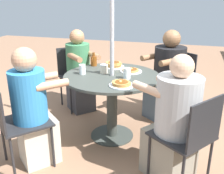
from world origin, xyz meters
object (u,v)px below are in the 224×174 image
diner_east (33,112)px  pancake_plate_a (131,71)px  patio_table (112,89)px  diner_south (174,125)px  patio_chair_south (190,135)px  drinking_glass_a (127,73)px  diner_north (79,74)px  patio_chair_north (75,72)px  syrup_bottle (94,61)px  pancake_plate_c (122,84)px  coffee_cup (104,69)px  diner_west (167,80)px  patio_chair_east (15,120)px  drinking_glass_b (82,69)px  pancake_plate_b (114,65)px  patio_chair_west (176,79)px

diner_east → pancake_plate_a: bearing=89.8°
patio_table → diner_south: size_ratio=0.92×
patio_chair_south → drinking_glass_a: bearing=86.3°
patio_table → diner_north: size_ratio=0.93×
patio_chair_north → syrup_bottle: syrup_bottle is taller
patio_chair_north → pancake_plate_a: 1.10m
patio_table → patio_chair_north: (-0.71, -0.77, -0.08)m
diner_east → pancake_plate_c: bearing=66.9°
diner_south → patio_chair_north: bearing=86.6°
diner_north → pancake_plate_a: bearing=106.1°
diner_south → syrup_bottle: diner_south is taller
diner_east → diner_south: bearing=47.1°
patio_chair_north → coffee_cup: patio_chair_north is taller
patio_chair_south → patio_chair_north: bearing=86.9°
diner_west → syrup_bottle: diner_west is taller
patio_chair_east → pancake_plate_c: size_ratio=3.50×
diner_north → diner_east: (1.26, 0.08, 0.01)m
diner_west → drinking_glass_b: 1.17m
pancake_plate_c → drinking_glass_a: drinking_glass_a is taller
pancake_plate_c → diner_north: bearing=-137.1°
diner_west → pancake_plate_b: diner_west is taller
diner_south → drinking_glass_a: 0.75m
diner_east → patio_chair_west: (-1.49, 1.21, -0.03)m
coffee_cup → syrup_bottle: bearing=-139.6°
patio_table → patio_chair_west: bearing=142.3°
diner_east → patio_chair_south: size_ratio=1.35×
syrup_bottle → drinking_glass_a: (0.37, 0.50, -0.01)m
diner_east → patio_chair_north: bearing=138.6°
patio_chair_south → patio_table: bearing=90.0°
pancake_plate_a → drinking_glass_b: 0.54m
diner_south → pancake_plate_a: (-0.71, -0.54, 0.24)m
syrup_bottle → coffee_cup: bearing=40.4°
patio_chair_west → patio_chair_north: bearing=42.5°
patio_chair_west → diner_east: bearing=88.8°
diner_north → patio_chair_south: bearing=93.4°
patio_chair_south → diner_north: bearing=87.1°
diner_east → patio_chair_south: bearing=42.4°
diner_east → drinking_glass_b: 0.72m
diner_south → patio_chair_west: diner_south is taller
drinking_glass_a → diner_west: bearing=154.7°
diner_south → diner_east: bearing=133.1°
patio_chair_south → drinking_glass_b: (-0.57, -1.16, 0.29)m
diner_east → coffee_cup: size_ratio=12.00×
patio_table → diner_south: 0.88m
patio_table → diner_north: 0.88m
diner_south → drinking_glass_b: 1.16m
pancake_plate_c → coffee_cup: (-0.35, -0.29, 0.03)m
patio_chair_south → syrup_bottle: syrup_bottle is taller
patio_chair_east → drinking_glass_b: size_ratio=7.95×
patio_table → patio_chair_west: size_ratio=1.24×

